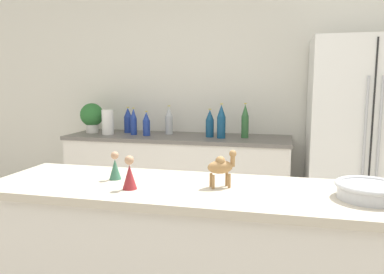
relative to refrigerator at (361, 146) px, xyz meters
The scene contains 16 objects.
wall_back 1.23m from the refrigerator, 160.87° to the left, with size 8.00×0.06×2.55m.
back_counter 1.70m from the refrigerator, behind, with size 2.15×0.63×0.94m.
refrigerator is the anchor object (origin of this frame).
potted_plant 2.56m from the refrigerator, behind, with size 0.24×0.24×0.30m.
paper_towel_roll 2.34m from the refrigerator, behind, with size 0.12×0.12×0.24m.
back_bottle_0 1.33m from the refrigerator, behind, with size 0.08×0.08×0.27m.
back_bottle_1 2.21m from the refrigerator, behind, with size 0.08×0.08×0.26m.
back_bottle_2 1.94m from the refrigerator, behind, with size 0.07×0.07×0.24m.
back_bottle_3 1.22m from the refrigerator, behind, with size 0.08×0.08×0.32m.
back_bottle_4 1.77m from the refrigerator, behind, with size 0.07×0.07×0.28m.
back_bottle_5 1.02m from the refrigerator, behind, with size 0.07×0.07×0.32m.
back_bottle_6 2.09m from the refrigerator, behind, with size 0.06×0.06×0.27m.
fruit_bowl 1.91m from the refrigerator, 100.09° to the right, with size 0.26×0.26×0.06m.
camel_figurine 2.06m from the refrigerator, 116.42° to the right, with size 0.13×0.10×0.16m.
wise_man_figurine_blue 2.31m from the refrigerator, 127.90° to the right, with size 0.06×0.06×0.13m.
wise_man_figurine_crimson 2.35m from the refrigerator, 123.34° to the right, with size 0.06×0.06×0.14m.
Camera 1 is at (0.44, -1.05, 1.44)m, focal length 35.00 mm.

